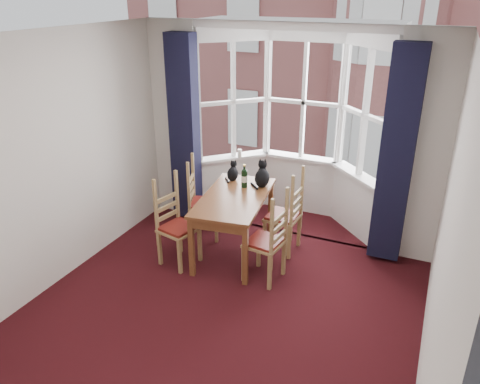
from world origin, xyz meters
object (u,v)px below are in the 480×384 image
Objects in this scene: chair_left_near at (173,227)px; candle_tall at (240,153)px; chair_left_far at (198,204)px; cat_right at (262,176)px; chair_right_near at (271,245)px; dining_table at (234,203)px; chair_right_far at (289,218)px; cat_left at (233,173)px; wine_bottle at (244,177)px.

candle_tall is (0.16, 1.65, 0.46)m from chair_left_near.
cat_right is (0.84, 0.22, 0.46)m from chair_left_far.
chair_right_near is (1.29, -0.62, 0.00)m from chair_left_far.
dining_table is at bearing 38.58° from chair_left_near.
chair_right_far is 2.56× the size of cat_right.
dining_table is at bearing -69.21° from candle_tall.
cat_left reaches higher than candle_tall.
chair_left_near is 0.70m from chair_left_far.
wine_bottle reaches higher than chair_left_far.
chair_right_far is 3.31× the size of cat_left.
wine_bottle is at bearing -179.89° from chair_right_far.
wine_bottle reaches higher than chair_left_near.
chair_right_far reaches higher than dining_table.
chair_right_near is 2.56× the size of cat_right.
chair_right_far is at bearing -15.73° from cat_right.
chair_left_far is 7.72× the size of candle_tall.
chair_left_far reaches higher than dining_table.
chair_left_far is at bearing -101.42° from candle_tall.
candle_tall is at bearing 78.58° from chair_left_far.
chair_right_near is (1.26, 0.08, 0.00)m from chair_left_near.
cat_right is at bearing 14.43° from chair_left_far.
chair_left_near is at bearing -127.22° from wine_bottle.
chair_right_far is (-0.02, 0.72, 0.00)m from chair_right_near.
chair_left_near is at bearing -111.34° from cat_left.
candle_tall reaches higher than dining_table.
dining_table is 4.86× the size of wine_bottle.
chair_left_far is 3.31× the size of cat_left.
cat_left is at bearing 68.66° from chair_left_near.
chair_right_near is at bearing -47.80° from wine_bottle.
wine_bottle is at bearing 8.34° from chair_left_far.
wine_bottle is (-0.20, -0.12, -0.00)m from cat_right.
dining_table is 4.16× the size of cat_right.
dining_table is 0.74m from chair_right_far.
chair_left_far is 1.07m from candle_tall.
chair_left_far is at bearing -175.72° from chair_right_far.
cat_left is at bearing -73.23° from candle_tall.
chair_left_far and chair_right_near have the same top height.
cat_left is at bearing 175.81° from cat_right.
chair_left_near is 2.56× the size of cat_right.
cat_right is (-0.45, 0.84, 0.46)m from chair_right_near.
chair_right_far is at bearing 4.28° from chair_left_far.
chair_right_far is 1.45m from candle_tall.
cat_right is 0.98m from candle_tall.
candle_tall reaches higher than chair_right_far.
chair_right_near is 1.06m from cat_right.
chair_left_near is at bearing -141.42° from dining_table.
chair_right_far is (0.63, 0.32, -0.23)m from dining_table.
chair_right_far is at bearing 32.91° from chair_left_near.
chair_left_near is 7.72× the size of candle_tall.
dining_table is 12.55× the size of candle_tall.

